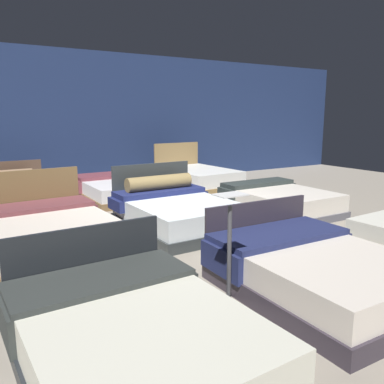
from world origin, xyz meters
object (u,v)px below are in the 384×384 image
(bed_7, at_px, (118,189))
(bed_5, at_px, (280,201))
(bed_1, at_px, (315,271))
(bed_3, at_px, (49,233))
(bed_6, at_px, (17,197))
(bed_0, at_px, (131,334))
(bed_4, at_px, (177,212))
(bed_8, at_px, (198,179))
(price_sign, at_px, (229,270))

(bed_7, bearing_deg, bed_5, -53.86)
(bed_1, height_order, bed_3, bed_3)
(bed_6, bearing_deg, bed_7, 0.33)
(bed_0, bearing_deg, bed_4, 53.69)
(bed_6, distance_m, bed_8, 4.23)
(bed_3, bearing_deg, bed_7, 50.88)
(bed_4, bearing_deg, bed_1, -90.61)
(bed_1, relative_size, bed_3, 0.96)
(bed_8, bearing_deg, bed_0, -129.44)
(bed_3, height_order, bed_5, bed_3)
(price_sign, bearing_deg, bed_5, 40.08)
(bed_8, bearing_deg, bed_7, 174.37)
(bed_5, distance_m, price_sign, 4.27)
(bed_7, height_order, price_sign, price_sign)
(bed_5, relative_size, price_sign, 1.68)
(bed_0, relative_size, bed_3, 0.99)
(bed_4, height_order, bed_8, bed_8)
(bed_0, relative_size, bed_7, 1.03)
(bed_0, relative_size, bed_5, 1.10)
(bed_4, relative_size, price_sign, 1.81)
(bed_3, xyz_separation_m, bed_8, (4.22, 2.85, 0.01))
(bed_7, distance_m, bed_8, 2.09)
(bed_7, relative_size, bed_8, 0.99)
(bed_7, height_order, bed_8, bed_8)
(bed_3, xyz_separation_m, bed_4, (2.10, 0.12, 0.01))
(price_sign, bearing_deg, bed_7, 79.13)
(price_sign, bearing_deg, bed_8, 60.42)
(bed_1, xyz_separation_m, bed_5, (2.19, 2.82, -0.02))
(bed_6, relative_size, bed_8, 0.96)
(bed_4, distance_m, bed_8, 3.46)
(bed_1, height_order, bed_6, bed_6)
(bed_0, distance_m, bed_8, 7.17)
(bed_7, xyz_separation_m, bed_8, (2.09, -0.09, 0.06))
(bed_4, distance_m, price_sign, 3.06)
(bed_8, distance_m, price_sign, 6.44)
(bed_6, relative_size, price_sign, 1.75)
(bed_4, xyz_separation_m, bed_6, (-2.10, 2.78, -0.01))
(bed_1, relative_size, bed_6, 1.03)
(bed_6, bearing_deg, price_sign, -80.28)
(bed_6, bearing_deg, bed_0, -90.84)
(bed_8, bearing_deg, bed_5, -91.50)
(bed_4, bearing_deg, price_sign, -111.30)
(bed_0, relative_size, bed_1, 1.03)
(bed_0, height_order, bed_3, bed_3)
(bed_3, height_order, bed_8, bed_8)
(bed_0, height_order, bed_8, bed_8)
(price_sign, bearing_deg, bed_4, 69.79)
(bed_1, distance_m, bed_6, 6.10)
(bed_3, height_order, bed_4, bed_3)
(price_sign, bearing_deg, bed_3, 110.84)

